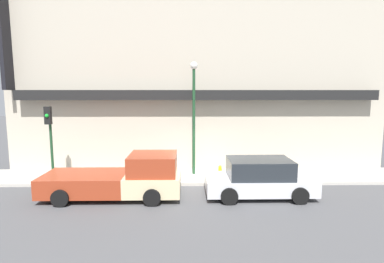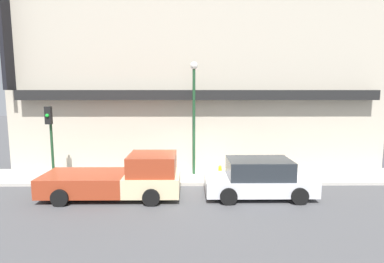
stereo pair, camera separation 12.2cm
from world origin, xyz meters
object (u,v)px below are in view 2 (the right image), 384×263
Objects in this scene: pickup_truck at (122,178)px; parked_car at (259,178)px; fire_hydrant at (220,172)px; street_lamp at (194,105)px; traffic_light at (50,130)px.

parked_car is at bearing 1.97° from pickup_truck.
parked_car is 2.59m from fire_hydrant.
street_lamp is (-2.57, 2.86, 2.84)m from parked_car.
pickup_truck is at bearing 178.83° from parked_car.
traffic_light is at bearing 154.09° from pickup_truck.
pickup_truck is at bearing -152.24° from fire_hydrant.
pickup_truck is 5.51m from parked_car.
traffic_light reaches higher than parked_car.
traffic_light is at bearing 166.94° from parked_car.
pickup_truck is 9.32× the size of fire_hydrant.
parked_car is at bearing -58.79° from fire_hydrant.
street_lamp reaches higher than pickup_truck.
parked_car is 7.39× the size of fire_hydrant.
pickup_truck reaches higher than fire_hydrant.
fire_hydrant is 3.44m from street_lamp.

